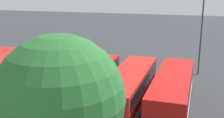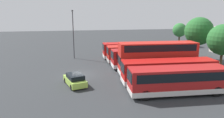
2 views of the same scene
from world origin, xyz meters
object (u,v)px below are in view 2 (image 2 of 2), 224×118
object	(u,v)px
bus_double_decker_fourth	(157,58)
lamp_post_tall	(73,31)
bus_single_deck_sixth	(178,80)
bus_single_deck_second	(137,53)
bus_single_deck_near_end	(131,50)
bus_single_deck_fifth	(168,71)
bus_single_deck_third	(145,58)
car_hatchback_silver	(75,80)

from	to	relation	value
bus_double_decker_fourth	lamp_post_tall	xyz separation A→B (m)	(-12.59, -11.30, 2.69)
bus_double_decker_fourth	bus_single_deck_sixth	distance (m)	7.18
bus_single_deck_second	bus_single_deck_sixth	bearing A→B (deg)	0.00
bus_single_deck_second	lamp_post_tall	xyz separation A→B (m)	(-5.22, -10.73, 3.51)
bus_single_deck_near_end	bus_single_deck_fifth	xyz separation A→B (m)	(14.44, 0.66, 0.00)
bus_single_deck_third	lamp_post_tall	bearing A→B (deg)	-128.53
bus_single_deck_near_end	bus_single_deck_sixth	size ratio (longest dim) A/B	1.00
car_hatchback_silver	bus_single_deck_fifth	bearing A→B (deg)	82.81
bus_single_deck_third	bus_double_decker_fourth	distance (m)	3.97
bus_single_deck_fifth	lamp_post_tall	distance (m)	20.14
bus_single_deck_near_end	bus_single_deck_fifth	bearing A→B (deg)	2.61
bus_single_deck_second	bus_single_deck_sixth	size ratio (longest dim) A/B	0.99
bus_single_deck_sixth	bus_single_deck_fifth	bearing A→B (deg)	171.47
bus_single_deck_near_end	lamp_post_tall	xyz separation A→B (m)	(-1.91, -10.57, 3.51)
lamp_post_tall	bus_single_deck_third	bearing A→B (deg)	51.47
bus_single_deck_second	bus_single_deck_near_end	bearing A→B (deg)	-177.31
lamp_post_tall	bus_double_decker_fourth	bearing A→B (deg)	41.91
bus_single_deck_near_end	bus_single_deck_third	size ratio (longest dim) A/B	1.00
bus_single_deck_third	bus_single_deck_second	bearing A→B (deg)	-176.34
bus_double_decker_fourth	bus_single_deck_fifth	distance (m)	3.85
bus_single_deck_second	lamp_post_tall	distance (m)	12.44
bus_single_deck_near_end	bus_single_deck_third	world-z (taller)	same
bus_single_deck_third	car_hatchback_silver	bearing A→B (deg)	-60.36
bus_single_deck_near_end	bus_single_deck_third	xyz separation A→B (m)	(6.81, 0.38, 0.00)
bus_single_deck_third	lamp_post_tall	distance (m)	14.43
bus_single_deck_second	bus_double_decker_fourth	world-z (taller)	bus_double_decker_fourth
bus_single_deck_sixth	car_hatchback_silver	xyz separation A→B (m)	(-4.76, -10.69, -0.92)
bus_single_deck_fifth	bus_single_deck_third	bearing A→B (deg)	-177.90
bus_single_deck_fifth	lamp_post_tall	world-z (taller)	lamp_post_tall
bus_single_deck_second	bus_single_deck_third	world-z (taller)	same
bus_double_decker_fourth	car_hatchback_silver	distance (m)	11.64
bus_single_deck_near_end	bus_single_deck_third	bearing A→B (deg)	3.19
bus_single_deck_near_end	bus_single_deck_second	bearing A→B (deg)	2.69
bus_single_deck_third	lamp_post_tall	size ratio (longest dim) A/B	1.19
bus_single_deck_near_end	bus_single_deck_second	xyz separation A→B (m)	(3.31, 0.16, -0.00)
bus_single_deck_sixth	lamp_post_tall	distance (m)	22.70
bus_single_deck_near_end	car_hatchback_silver	world-z (taller)	bus_single_deck_near_end
bus_double_decker_fourth	bus_single_deck_sixth	world-z (taller)	bus_double_decker_fourth
bus_double_decker_fourth	bus_single_deck_fifth	xyz separation A→B (m)	(3.76, -0.07, -0.82)
bus_single_deck_fifth	bus_single_deck_second	bearing A→B (deg)	-177.41
bus_single_deck_near_end	bus_single_deck_sixth	bearing A→B (deg)	0.50
bus_single_deck_near_end	bus_single_deck_fifth	size ratio (longest dim) A/B	0.92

